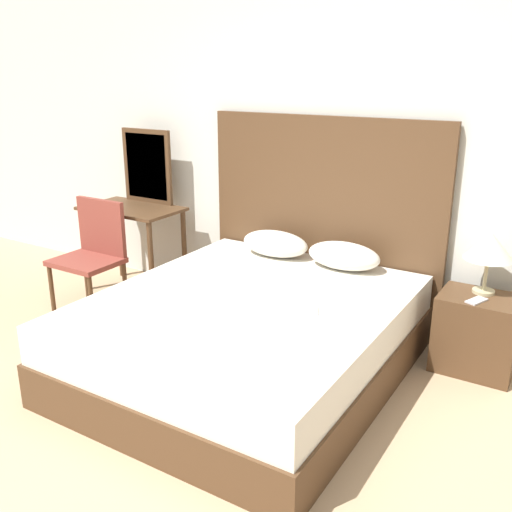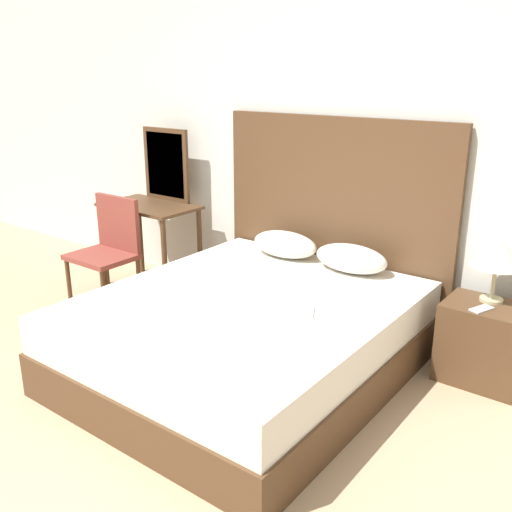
{
  "view_description": "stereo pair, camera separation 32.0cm",
  "coord_description": "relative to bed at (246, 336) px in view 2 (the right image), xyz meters",
  "views": [
    {
      "loc": [
        1.65,
        -1.33,
        1.87
      ],
      "look_at": [
        -0.12,
        1.52,
        0.76
      ],
      "focal_mm": 40.0,
      "sensor_mm": 36.0,
      "label": 1
    },
    {
      "loc": [
        1.91,
        -1.15,
        1.87
      ],
      "look_at": [
        -0.12,
        1.52,
        0.76
      ],
      "focal_mm": 40.0,
      "sensor_mm": 36.0,
      "label": 2
    }
  ],
  "objects": [
    {
      "name": "phone_on_nightstand",
      "position": [
        1.22,
        0.72,
        0.26
      ],
      "size": [
        0.12,
        0.17,
        0.01
      ],
      "color": "#B7B7BC",
      "rests_on": "nightstand"
    },
    {
      "name": "chair",
      "position": [
        -1.61,
        0.25,
        0.25
      ],
      "size": [
        0.51,
        0.42,
        0.89
      ],
      "color": "brown",
      "rests_on": "ground_plane"
    },
    {
      "name": "bed",
      "position": [
        0.0,
        0.0,
        0.0
      ],
      "size": [
        1.78,
        2.06,
        0.51
      ],
      "color": "#4C331E",
      "rests_on": "ground_plane"
    },
    {
      "name": "nightstand",
      "position": [
        1.23,
        0.81,
        0.0
      ],
      "size": [
        0.49,
        0.38,
        0.51
      ],
      "color": "#4C331E",
      "rests_on": "ground_plane"
    },
    {
      "name": "table_lamp",
      "position": [
        1.22,
        0.89,
        0.56
      ],
      "size": [
        0.31,
        0.31,
        0.4
      ],
      "color": "tan",
      "rests_on": "nightstand"
    },
    {
      "name": "phone_on_bed",
      "position": [
        0.42,
        0.04,
        0.26
      ],
      "size": [
        0.13,
        0.17,
        0.01
      ],
      "color": "#B7B7BC",
      "rests_on": "bed"
    },
    {
      "name": "headboard",
      "position": [
        0.0,
        1.06,
        0.52
      ],
      "size": [
        1.87,
        0.05,
        1.55
      ],
      "color": "#4C331E",
      "rests_on": "ground_plane"
    },
    {
      "name": "pillow_left",
      "position": [
        -0.28,
        0.83,
        0.35
      ],
      "size": [
        0.53,
        0.3,
        0.19
      ],
      "color": "silver",
      "rests_on": "bed"
    },
    {
      "name": "vanity_desk",
      "position": [
        -1.61,
        0.7,
        0.36
      ],
      "size": [
        0.84,
        0.5,
        0.75
      ],
      "color": "#4C331E",
      "rests_on": "ground_plane"
    },
    {
      "name": "vanity_mirror",
      "position": [
        -1.61,
        0.92,
        0.82
      ],
      "size": [
        0.51,
        0.03,
        0.63
      ],
      "color": "#4C331E",
      "rests_on": "vanity_desk"
    },
    {
      "name": "wall_back",
      "position": [
        0.12,
        1.13,
        1.1
      ],
      "size": [
        10.0,
        0.06,
        2.7
      ],
      "color": "silver",
      "rests_on": "ground_plane"
    },
    {
      "name": "pillow_right",
      "position": [
        0.28,
        0.83,
        0.35
      ],
      "size": [
        0.53,
        0.3,
        0.19
      ],
      "color": "silver",
      "rests_on": "bed"
    },
    {
      "name": "ground_plane",
      "position": [
        0.12,
        -1.42,
        -0.25
      ],
      "size": [
        16.0,
        16.0,
        0.0
      ],
      "primitive_type": "plane",
      "color": "tan"
    }
  ]
}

